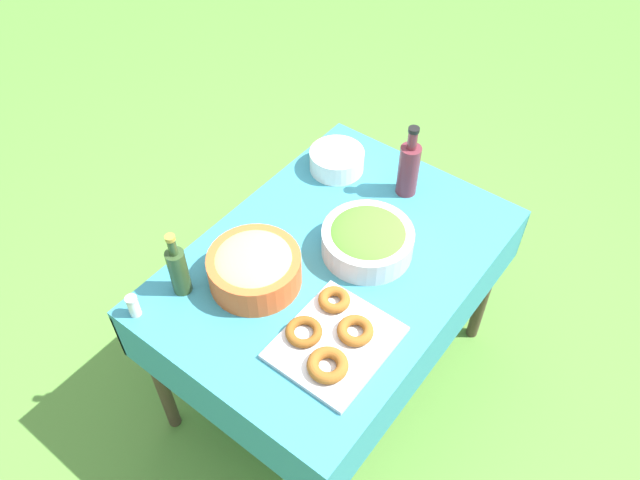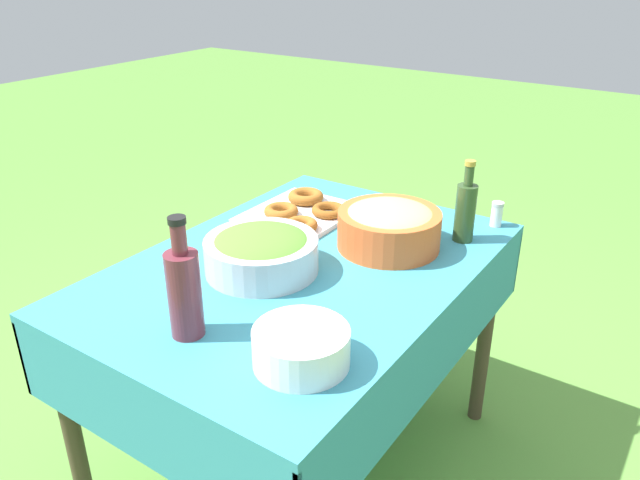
{
  "view_description": "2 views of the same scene",
  "coord_description": "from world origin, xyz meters",
  "views": [
    {
      "loc": [
        1.14,
        0.81,
        2.39
      ],
      "look_at": [
        0.02,
        -0.04,
        0.86
      ],
      "focal_mm": 35.0,
      "sensor_mm": 36.0,
      "label": 1
    },
    {
      "loc": [
        -1.28,
        -0.93,
        1.59
      ],
      "look_at": [
        0.03,
        -0.04,
        0.85
      ],
      "focal_mm": 35.0,
      "sensor_mm": 36.0,
      "label": 2
    }
  ],
  "objects": [
    {
      "name": "olive_oil_bottle",
      "position": [
        0.41,
        -0.32,
        0.87
      ],
      "size": [
        0.06,
        0.06,
        0.25
      ],
      "color": "#2D4723",
      "rests_on": "picnic_table"
    },
    {
      "name": "pasta_bowl",
      "position": [
        0.24,
        -0.15,
        0.84
      ],
      "size": [
        0.31,
        0.31,
        0.13
      ],
      "color": "#E05B28",
      "rests_on": "picnic_table"
    },
    {
      "name": "plate_stack",
      "position": [
        -0.38,
        -0.27,
        0.82
      ],
      "size": [
        0.21,
        0.21,
        0.08
      ],
      "color": "white",
      "rests_on": "picnic_table"
    },
    {
      "name": "salad_bowl",
      "position": [
        -0.1,
        0.07,
        0.83
      ],
      "size": [
        0.31,
        0.31,
        0.12
      ],
      "color": "silver",
      "rests_on": "picnic_table"
    },
    {
      "name": "picnic_table",
      "position": [
        0.0,
        0.0,
        0.67
      ],
      "size": [
        1.25,
        0.88,
        0.77
      ],
      "color": "teal",
      "rests_on": "ground_plane"
    },
    {
      "name": "salt_shaker",
      "position": [
        0.57,
        -0.36,
        0.81
      ],
      "size": [
        0.04,
        0.04,
        0.08
      ],
      "color": "white",
      "rests_on": "picnic_table"
    },
    {
      "name": "ground_plane",
      "position": [
        0.0,
        0.0,
        0.0
      ],
      "size": [
        14.0,
        14.0,
        0.0
      ],
      "primitive_type": "plane",
      "color": "#568C38"
    },
    {
      "name": "donut_platter",
      "position": [
        0.28,
        0.2,
        0.79
      ],
      "size": [
        0.37,
        0.32,
        0.05
      ],
      "color": "silver",
      "rests_on": "picnic_table"
    },
    {
      "name": "wine_bottle",
      "position": [
        -0.44,
        0.01,
        0.89
      ],
      "size": [
        0.08,
        0.08,
        0.3
      ],
      "color": "maroon",
      "rests_on": "picnic_table"
    }
  ]
}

